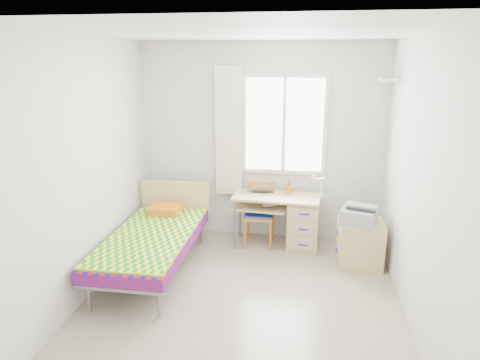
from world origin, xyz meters
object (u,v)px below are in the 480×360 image
desk (298,219)px  chair (260,210)px  printer (359,215)px  bed (154,238)px  cabinet (360,243)px

desk → chair: size_ratio=1.33×
chair → printer: size_ratio=1.65×
bed → cabinet: 2.41m
desk → cabinet: 0.85m
cabinet → printer: 0.37m
cabinet → desk: bearing=149.4°
bed → desk: 1.85m
desk → cabinet: size_ratio=2.05×
cabinet → printer: (-0.03, -0.01, 0.37)m
cabinet → printer: printer is taller
desk → printer: 0.86m
chair → bed: bearing=-142.7°
desk → cabinet: bearing=-25.3°
desk → printer: (0.70, -0.42, 0.27)m
chair → cabinet: chair is taller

